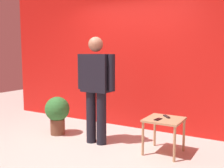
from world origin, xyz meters
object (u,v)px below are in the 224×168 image
at_px(cell_phone, 158,119).
at_px(potted_plant, 57,112).
at_px(side_table, 164,124).
at_px(tv_remote, 167,117).
at_px(standing_person, 96,85).

bearing_deg(cell_phone, potted_plant, -173.31).
relative_size(side_table, tv_remote, 3.08).
relative_size(side_table, cell_phone, 3.64).
distance_m(standing_person, side_table, 1.23).
bearing_deg(cell_phone, standing_person, -171.42).
height_order(cell_phone, tv_remote, tv_remote).
bearing_deg(side_table, potted_plant, -177.46).
relative_size(standing_person, potted_plant, 2.51).
xyz_separation_m(side_table, potted_plant, (-1.97, -0.09, -0.04)).
relative_size(cell_phone, tv_remote, 0.85).
xyz_separation_m(standing_person, cell_phone, (1.05, 0.03, -0.44)).
bearing_deg(potted_plant, standing_person, -2.73).
distance_m(cell_phone, tv_remote, 0.21).
bearing_deg(cell_phone, tv_remote, 80.90).
height_order(standing_person, potted_plant, standing_person).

